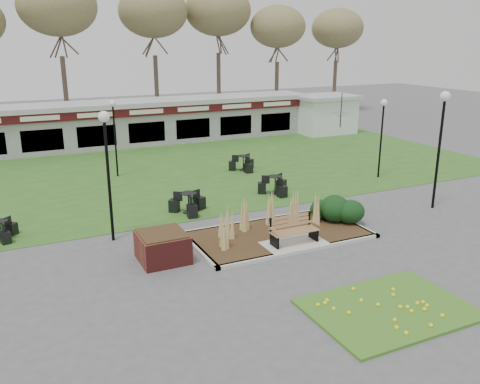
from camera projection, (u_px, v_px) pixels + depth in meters
name	position (u px, v px, depth m)	size (l,w,h in m)	color
ground	(296.00, 248.00, 17.31)	(100.00, 100.00, 0.00)	#515154
lawn	(180.00, 169.00, 27.67)	(34.00, 16.00, 0.02)	#2B5F1E
flower_bed	(389.00, 308.00, 13.32)	(4.20, 3.00, 0.16)	#3D6F1F
planting_bed	(307.00, 220.00, 18.90)	(6.75, 3.40, 1.27)	#302613
park_bench	(293.00, 229.00, 17.36)	(1.70, 0.66, 0.93)	#A47C4A
brick_planter	(163.00, 246.00, 16.22)	(1.50, 1.50, 0.95)	maroon
food_pavilion	(141.00, 122.00, 34.12)	(24.60, 3.40, 2.90)	gray
service_hut	(325.00, 114.00, 38.00)	(4.40, 3.40, 2.83)	white
tree_backdrop	(108.00, 18.00, 39.06)	(47.24, 5.24, 10.36)	#47382B
lamp_post_near_left	(106.00, 148.00, 17.02)	(0.38, 0.38, 4.57)	black
lamp_post_near_right	(442.00, 124.00, 20.39)	(0.40, 0.40, 4.86)	black
lamp_post_mid_right	(114.00, 121.00, 25.44)	(0.33, 0.33, 3.92)	black
lamp_post_far_right	(383.00, 121.00, 25.25)	(0.33, 0.33, 3.99)	black
bistro_set_a	(1.00, 233.00, 17.95)	(1.27, 1.26, 0.69)	black
bistro_set_b	(189.00, 206.00, 20.69)	(1.58, 1.46, 0.84)	black
bistro_set_c	(243.00, 165.00, 27.34)	(1.53, 1.34, 0.81)	black
bistro_set_d	(275.00, 188.00, 23.25)	(1.56, 1.37, 0.83)	black
patio_umbrella	(340.00, 124.00, 32.74)	(2.56, 2.58, 2.43)	black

